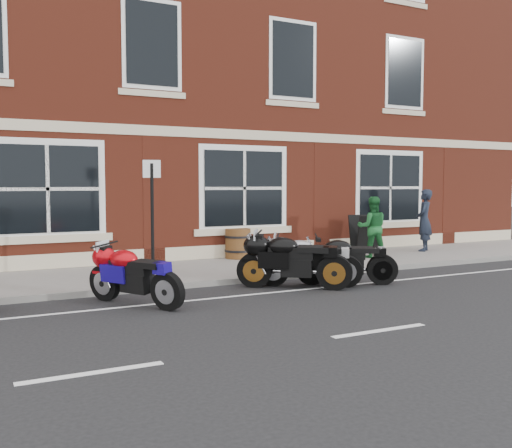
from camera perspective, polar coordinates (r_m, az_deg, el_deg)
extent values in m
plane|color=black|center=(10.84, 2.10, -7.06)|extent=(80.00, 80.00, 0.00)
cube|color=slate|center=(13.49, -4.14, -4.61)|extent=(30.00, 3.00, 0.12)
cube|color=slate|center=(12.07, -1.20, -5.63)|extent=(30.00, 0.16, 0.12)
cube|color=maroon|center=(20.83, -12.57, 14.76)|extent=(24.00, 12.00, 12.00)
cylinder|color=black|center=(10.57, -14.75, -5.68)|extent=(0.44, 0.63, 0.65)
cylinder|color=black|center=(9.55, -8.71, -6.62)|extent=(0.44, 0.63, 0.65)
cube|color=black|center=(10.03, -12.12, -4.15)|extent=(0.62, 0.83, 0.22)
ellipsoid|color=#AD070F|center=(10.12, -12.74, -3.39)|extent=(0.60, 0.68, 0.33)
cube|color=black|center=(9.74, -10.42, -3.89)|extent=(0.51, 0.62, 0.10)
cylinder|color=black|center=(11.52, -0.14, -4.62)|extent=(0.65, 0.55, 0.71)
cylinder|color=black|center=(11.33, 7.86, -4.80)|extent=(0.65, 0.55, 0.71)
cube|color=black|center=(11.35, 3.56, -2.84)|extent=(0.86, 0.75, 0.24)
ellipsoid|color=black|center=(11.36, 2.73, -2.16)|extent=(0.73, 0.69, 0.35)
cube|color=black|center=(11.29, 5.78, -2.44)|extent=(0.66, 0.60, 0.11)
cylinder|color=black|center=(11.73, 1.76, -4.60)|extent=(0.61, 0.47, 0.65)
cylinder|color=black|center=(11.69, 9.00, -4.67)|extent=(0.61, 0.47, 0.65)
cube|color=black|center=(11.64, 5.14, -2.96)|extent=(0.81, 0.66, 0.22)
ellipsoid|color=#9A999E|center=(11.63, 4.39, -2.35)|extent=(0.68, 0.62, 0.33)
cube|color=black|center=(11.62, 7.15, -2.58)|extent=(0.61, 0.53, 0.10)
cylinder|color=black|center=(11.89, 5.59, -4.52)|extent=(0.63, 0.41, 0.64)
cylinder|color=black|center=(12.10, 12.47, -4.45)|extent=(0.63, 0.41, 0.64)
cube|color=black|center=(11.92, 8.84, -2.88)|extent=(0.82, 0.58, 0.22)
ellipsoid|color=black|center=(11.88, 8.13, -2.31)|extent=(0.66, 0.58, 0.32)
cube|color=black|center=(11.97, 10.74, -2.48)|extent=(0.61, 0.49, 0.10)
imported|color=black|center=(17.38, 16.47, 0.36)|extent=(0.79, 0.75, 1.81)
imported|color=#195827|center=(15.51, 11.55, -0.31)|extent=(0.99, 0.92, 1.63)
cylinder|color=#442112|center=(15.10, -1.82, -1.96)|extent=(0.67, 0.67, 0.78)
cylinder|color=black|center=(15.13, -1.81, -2.66)|extent=(0.70, 0.70, 0.06)
cylinder|color=black|center=(15.09, -1.82, -1.25)|extent=(0.70, 0.70, 0.06)
cylinder|color=black|center=(11.34, -10.32, 0.01)|extent=(0.06, 0.06, 2.36)
cube|color=silver|center=(11.32, -10.39, 5.45)|extent=(0.34, 0.11, 0.34)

